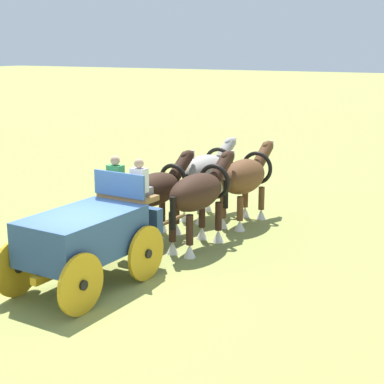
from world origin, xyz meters
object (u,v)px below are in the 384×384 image
(draft_horse_rear_near, at_px, (157,191))
(draft_horse_lead_off, at_px, (245,177))
(show_wagon, at_px, (88,234))
(draft_horse_lead_near, at_px, (206,172))
(draft_horse_rear_off, at_px, (199,193))

(draft_horse_rear_near, height_order, draft_horse_lead_off, draft_horse_lead_off)
(show_wagon, height_order, draft_horse_lead_off, show_wagon)
(draft_horse_lead_off, bearing_deg, draft_horse_lead_near, 87.56)
(draft_horse_rear_near, bearing_deg, draft_horse_lead_near, -2.53)
(draft_horse_lead_near, bearing_deg, draft_horse_lead_off, -92.44)
(show_wagon, xyz_separation_m, draft_horse_lead_off, (6.04, -0.92, 0.20))
(show_wagon, height_order, draft_horse_rear_off, show_wagon)
(draft_horse_lead_near, bearing_deg, show_wagon, -176.42)
(draft_horse_rear_near, bearing_deg, draft_horse_lead_off, -29.28)
(draft_horse_rear_off, bearing_deg, draft_horse_lead_off, -2.53)
(show_wagon, height_order, draft_horse_rear_near, show_wagon)
(show_wagon, bearing_deg, draft_horse_rear_off, -13.10)
(show_wagon, bearing_deg, draft_horse_lead_near, 3.58)
(draft_horse_lead_near, xyz_separation_m, draft_horse_lead_off, (-0.06, -1.30, -0.00))
(show_wagon, relative_size, draft_horse_rear_near, 1.81)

